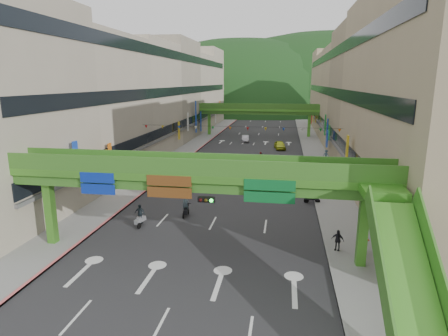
# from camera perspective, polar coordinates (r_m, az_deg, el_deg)

# --- Properties ---
(ground) EXTENTS (320.00, 320.00, 0.00)m
(ground) POSITION_cam_1_polar(r_m,az_deg,el_deg) (22.07, -7.98, -19.70)
(ground) COLOR black
(ground) RESTS_ON ground
(road_slab) EXTENTS (18.00, 140.00, 0.02)m
(road_slab) POSITION_cam_1_polar(r_m,az_deg,el_deg) (68.93, 4.27, 3.13)
(road_slab) COLOR #28282B
(road_slab) RESTS_ON ground
(sidewalk_left) EXTENTS (4.00, 140.00, 0.15)m
(sidewalk_left) POSITION_cam_1_polar(r_m,az_deg,el_deg) (70.70, -4.66, 3.43)
(sidewalk_left) COLOR gray
(sidewalk_left) RESTS_ON ground
(sidewalk_right) EXTENTS (4.00, 140.00, 0.15)m
(sidewalk_right) POSITION_cam_1_polar(r_m,az_deg,el_deg) (68.87, 13.44, 2.85)
(sidewalk_right) COLOR gray
(sidewalk_right) RESTS_ON ground
(curb_left) EXTENTS (0.20, 140.00, 0.18)m
(curb_left) POSITION_cam_1_polar(r_m,az_deg,el_deg) (70.27, -3.15, 3.41)
(curb_left) COLOR #CC5959
(curb_left) RESTS_ON ground
(curb_right) EXTENTS (0.20, 140.00, 0.18)m
(curb_right) POSITION_cam_1_polar(r_m,az_deg,el_deg) (68.75, 11.86, 2.93)
(curb_right) COLOR gray
(curb_right) RESTS_ON ground
(building_row_left) EXTENTS (12.80, 95.00, 19.00)m
(building_row_left) POSITION_cam_1_polar(r_m,az_deg,el_deg) (72.07, -11.04, 10.92)
(building_row_left) COLOR #9E937F
(building_row_left) RESTS_ON ground
(building_row_right) EXTENTS (12.80, 95.00, 19.00)m
(building_row_right) POSITION_cam_1_polar(r_m,az_deg,el_deg) (68.96, 20.55, 10.26)
(building_row_right) COLOR gray
(building_row_right) RESTS_ON ground
(overpass_near) EXTENTS (28.00, 12.27, 7.10)m
(overpass_near) POSITION_cam_1_polar(r_m,az_deg,el_deg) (24.47, -2.58, -2.81)
(overpass_near) COLOR #4C9E2D
(overpass_near) RESTS_ON ground
(overpass_far) EXTENTS (28.00, 2.20, 7.10)m
(overpass_far) POSITION_cam_1_polar(r_m,az_deg,el_deg) (83.11, 5.26, 8.57)
(overpass_far) COLOR #4C9E2D
(overpass_far) RESTS_ON ground
(hill_left) EXTENTS (168.00, 140.00, 112.00)m
(hill_left) POSITION_cam_1_polar(r_m,az_deg,el_deg) (179.26, 2.58, 9.29)
(hill_left) COLOR #1C4419
(hill_left) RESTS_ON ground
(hill_right) EXTENTS (208.00, 176.00, 128.00)m
(hill_right) POSITION_cam_1_polar(r_m,az_deg,el_deg) (198.94, 14.95, 9.24)
(hill_right) COLOR #1C4419
(hill_right) RESTS_ON ground
(bunting_string) EXTENTS (26.00, 0.36, 0.47)m
(bunting_string) POSITION_cam_1_polar(r_m,az_deg,el_deg) (48.37, 2.29, 6.03)
(bunting_string) COLOR black
(bunting_string) RESTS_ON ground
(scooter_rider_near) EXTENTS (0.67, 1.60, 1.91)m
(scooter_rider_near) POSITION_cam_1_polar(r_m,az_deg,el_deg) (33.91, -5.86, -5.95)
(scooter_rider_near) COLOR black
(scooter_rider_near) RESTS_ON ground
(scooter_rider_mid) EXTENTS (0.88, 1.58, 1.93)m
(scooter_rider_mid) POSITION_cam_1_polar(r_m,az_deg,el_deg) (54.41, 5.62, 1.47)
(scooter_rider_mid) COLOR black
(scooter_rider_mid) RESTS_ON ground
(scooter_rider_left) EXTENTS (0.98, 1.59, 1.93)m
(scooter_rider_left) POSITION_cam_1_polar(r_m,az_deg,el_deg) (32.28, -12.69, -7.07)
(scooter_rider_left) COLOR gray
(scooter_rider_left) RESTS_ON ground
(scooter_rider_far) EXTENTS (0.80, 1.60, 1.92)m
(scooter_rider_far) POSITION_cam_1_polar(r_m,az_deg,el_deg) (53.30, 0.28, 1.26)
(scooter_rider_far) COLOR maroon
(scooter_rider_far) RESTS_ON ground
(parked_scooter_row) EXTENTS (1.60, 9.35, 1.08)m
(parked_scooter_row) POSITION_cam_1_polar(r_m,az_deg,el_deg) (42.58, 12.90, -2.74)
(parked_scooter_row) COLOR black
(parked_scooter_row) RESTS_ON ground
(car_silver) EXTENTS (1.87, 4.08, 1.30)m
(car_silver) POSITION_cam_1_polar(r_m,az_deg,el_deg) (75.41, 3.26, 4.50)
(car_silver) COLOR #9C9BA3
(car_silver) RESTS_ON ground
(car_yellow) EXTENTS (2.35, 4.47, 1.45)m
(car_yellow) POSITION_cam_1_polar(r_m,az_deg,el_deg) (67.68, 8.50, 3.45)
(car_yellow) COLOR #C0CC26
(car_yellow) RESTS_ON ground
(pedestrian_red) EXTENTS (0.83, 0.66, 1.65)m
(pedestrian_red) POSITION_cam_1_polar(r_m,az_deg,el_deg) (28.53, 20.46, -10.63)
(pedestrian_red) COLOR #AD3621
(pedestrian_red) RESTS_ON ground
(pedestrian_dark) EXTENTS (0.96, 0.67, 1.52)m
(pedestrian_dark) POSITION_cam_1_polar(r_m,az_deg,el_deg) (28.26, 16.90, -10.74)
(pedestrian_dark) COLOR black
(pedestrian_dark) RESTS_ON ground
(pedestrian_blue) EXTENTS (0.86, 0.72, 1.58)m
(pedestrian_blue) POSITION_cam_1_polar(r_m,az_deg,el_deg) (59.06, 15.29, 1.79)
(pedestrian_blue) COLOR #364C59
(pedestrian_blue) RESTS_ON ground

